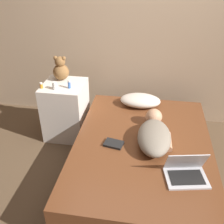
% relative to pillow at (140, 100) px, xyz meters
% --- Properties ---
extents(ground_plane, '(12.00, 12.00, 0.00)m').
position_rel_pillow_xyz_m(ground_plane, '(0.08, -0.73, -0.50)').
color(ground_plane, brown).
extents(wall_back, '(8.00, 0.06, 2.60)m').
position_rel_pillow_xyz_m(wall_back, '(0.08, 0.49, 0.80)').
color(wall_back, tan).
rests_on(wall_back, ground_plane).
extents(bed, '(1.37, 1.88, 0.43)m').
position_rel_pillow_xyz_m(bed, '(0.08, -0.73, -0.29)').
color(bed, '#4C331E').
rests_on(bed, ground_plane).
extents(nightstand, '(0.49, 0.50, 0.71)m').
position_rel_pillow_xyz_m(nightstand, '(-0.91, -0.13, -0.15)').
color(nightstand, silver).
rests_on(nightstand, ground_plane).
extents(pillow, '(0.49, 0.30, 0.14)m').
position_rel_pillow_xyz_m(pillow, '(0.00, 0.00, 0.00)').
color(pillow, beige).
rests_on(pillow, bed).
extents(person_lying, '(0.35, 0.74, 0.18)m').
position_rel_pillow_xyz_m(person_lying, '(0.18, -0.69, 0.02)').
color(person_lying, gray).
rests_on(person_lying, bed).
extents(laptop, '(0.38, 0.31, 0.24)m').
position_rel_pillow_xyz_m(laptop, '(0.46, -1.14, -0.02)').
color(laptop, silver).
rests_on(laptop, bed).
extents(teddy_bear, '(0.19, 0.19, 0.30)m').
position_rel_pillow_xyz_m(teddy_bear, '(-0.97, 0.01, 0.34)').
color(teddy_bear, brown).
rests_on(teddy_bear, nightstand).
extents(bottle_blue, '(0.03, 0.03, 0.10)m').
position_rel_pillow_xyz_m(bottle_blue, '(-0.81, -0.21, 0.26)').
color(bottle_blue, '#3866B2').
rests_on(bottle_blue, nightstand).
extents(bottle_white, '(0.05, 0.05, 0.09)m').
position_rel_pillow_xyz_m(bottle_white, '(-0.96, -0.26, 0.25)').
color(bottle_white, white).
rests_on(bottle_white, nightstand).
extents(bottle_orange, '(0.03, 0.03, 0.07)m').
position_rel_pillow_xyz_m(bottle_orange, '(-1.13, -0.26, 0.24)').
color(bottle_orange, orange).
rests_on(bottle_orange, nightstand).
extents(book, '(0.20, 0.16, 0.02)m').
position_rel_pillow_xyz_m(book, '(-0.20, -0.81, -0.06)').
color(book, black).
rests_on(book, bed).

